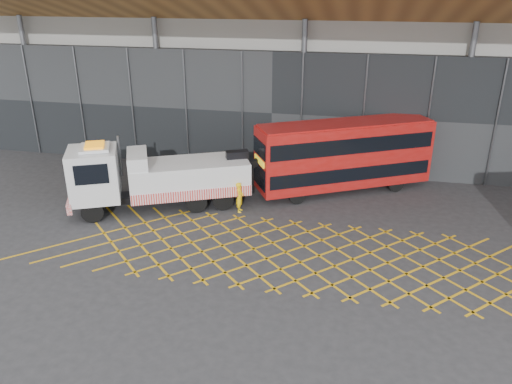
# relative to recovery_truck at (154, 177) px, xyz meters

# --- Properties ---
(ground_plane) EXTENTS (120.00, 120.00, 0.00)m
(ground_plane) POSITION_rel_recovery_truck_xyz_m (3.35, -3.62, -1.91)
(ground_plane) COLOR #2B2B2D
(road_markings) EXTENTS (27.96, 7.16, 0.01)m
(road_markings) POSITION_rel_recovery_truck_xyz_m (8.95, -3.62, -1.90)
(road_markings) COLOR gold
(road_markings) RESTS_ON ground_plane
(construction_building) EXTENTS (55.00, 23.97, 18.00)m
(construction_building) POSITION_rel_recovery_truck_xyz_m (5.28, 14.77, 7.07)
(construction_building) COLOR gray
(construction_building) RESTS_ON ground_plane
(recovery_truck) EXTENTS (11.38, 6.76, 4.13)m
(recovery_truck) POSITION_rel_recovery_truck_xyz_m (0.00, 0.00, 0.00)
(recovery_truck) COLOR black
(recovery_truck) RESTS_ON ground_plane
(bus_towed) EXTENTS (10.66, 7.36, 4.40)m
(bus_towed) POSITION_rel_recovery_truck_xyz_m (10.38, 4.83, 0.54)
(bus_towed) COLOR #9E0F0C
(bus_towed) RESTS_ON ground_plane
(worker) EXTENTS (0.48, 0.68, 1.76)m
(worker) POSITION_rel_recovery_truck_xyz_m (4.86, 0.48, -1.03)
(worker) COLOR yellow
(worker) RESTS_ON ground_plane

